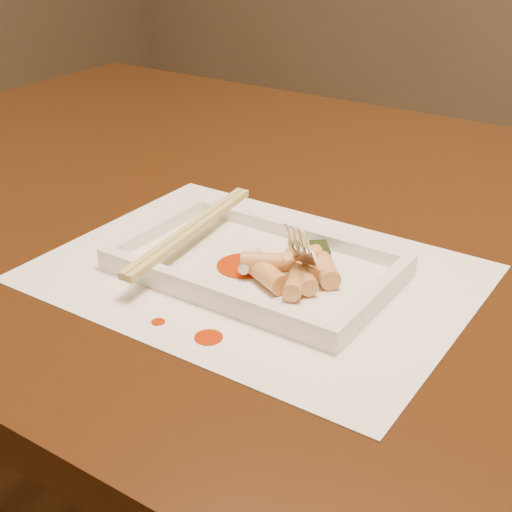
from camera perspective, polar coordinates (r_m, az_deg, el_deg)
The scene contains 23 objects.
table at distance 0.90m, azimuth 1.77°, elevation -1.38°, with size 1.40×0.90×0.75m.
placemat at distance 0.69m, azimuth -0.00°, elevation -1.39°, with size 0.40×0.30×0.00m, color white.
sauce_splatter_a at distance 0.59m, azimuth -3.82°, elevation -6.51°, with size 0.02×0.02×0.00m, color #A52804.
sauce_splatter_b at distance 0.61m, azimuth -7.83°, elevation -5.24°, with size 0.01×0.01×0.00m, color #A52804.
plate_base at distance 0.68m, azimuth -0.00°, elevation -1.04°, with size 0.26×0.16×0.01m, color white.
plate_rim_far at distance 0.73m, azimuth 3.21°, elevation 1.98°, with size 0.26×0.01×0.01m, color white.
plate_rim_near at distance 0.63m, azimuth -3.78°, elevation -2.82°, with size 0.26×0.01×0.01m, color white.
plate_rim_left at distance 0.75m, azimuth -7.93°, elevation 2.21°, with size 0.01×0.14×0.01m, color white.
plate_rim_right at distance 0.63m, azimuth 9.49°, elevation -3.12°, with size 0.01×0.14×0.01m, color white.
veg_piece at distance 0.69m, azimuth 4.25°, elevation 0.34°, with size 0.04×0.03×0.01m, color black.
scallion_white at distance 0.66m, azimuth -0.53°, elevation -0.35°, with size 0.01×0.01×0.04m, color #EAEACC.
scallion_green at distance 0.67m, azimuth 3.93°, elevation -0.03°, with size 0.01×0.01×0.09m, color #49AB1B.
chopstick_a at distance 0.72m, azimuth -5.45°, elevation 2.19°, with size 0.01×0.22×0.01m, color tan.
chopstick_b at distance 0.71m, azimuth -4.95°, elevation 2.05°, with size 0.01×0.22×0.01m, color tan.
fork at distance 0.63m, azimuth 6.21°, elevation 4.18°, with size 0.09×0.10×0.14m, color silver, non-canonical shape.
sauce_blob_0 at distance 0.68m, azimuth -1.04°, elevation -0.79°, with size 0.05×0.05×0.00m, color #A52804.
rice_cake_0 at distance 0.64m, azimuth 3.84°, elevation -1.65°, with size 0.02×0.02×0.04m, color #E1B169.
rice_cake_1 at distance 0.64m, azimuth 0.90°, elevation -1.50°, with size 0.02×0.02×0.05m, color #E1B169.
rice_cake_2 at distance 0.66m, azimuth 3.49°, elevation -0.18°, with size 0.02×0.02×0.04m, color #E1B169.
rice_cake_3 at distance 0.66m, azimuth 3.77°, elevation -0.74°, with size 0.02×0.02×0.05m, color #E1B169.
rice_cake_4 at distance 0.63m, azimuth 3.21°, elevation -1.96°, with size 0.02×0.02×0.05m, color #E1B169.
rice_cake_5 at distance 0.65m, azimuth 0.82°, elevation -0.48°, with size 0.02×0.02×0.05m, color #E1B169.
rice_cake_6 at distance 0.65m, azimuth 5.62°, elevation -1.15°, with size 0.02×0.02×0.04m, color #E1B169.
Camera 1 is at (0.42, -0.67, 1.08)m, focal length 50.00 mm.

